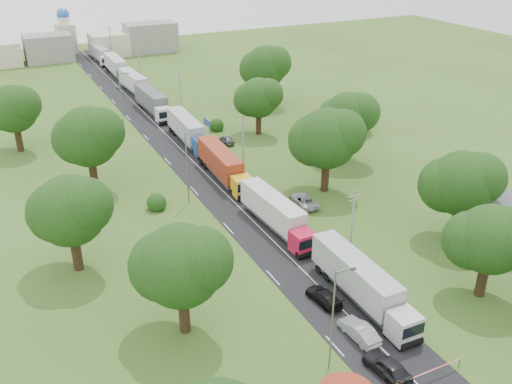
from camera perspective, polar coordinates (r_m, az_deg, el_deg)
ground at (r=67.82m, az=2.06°, el=-5.25°), size 260.00×260.00×0.00m
road at (r=83.90m, az=-4.37°, el=1.12°), size 8.00×200.00×0.04m
boom_barrier at (r=50.40m, az=14.77°, el=-17.87°), size 9.22×0.35×1.18m
info_sign at (r=97.51m, az=-4.93°, el=6.61°), size 0.12×3.10×4.10m
pole_1 at (r=62.96m, az=9.57°, el=-3.35°), size 1.60×0.24×9.00m
pole_2 at (r=84.92m, az=-1.28°, el=4.93°), size 1.60×0.24×9.00m
pole_3 at (r=109.67m, az=-7.56°, el=9.60°), size 1.60×0.24×9.00m
pole_4 at (r=135.69m, az=-11.57°, el=12.45°), size 1.60×0.24×9.00m
pole_5 at (r=162.37m, az=-14.32°, el=14.35°), size 1.60×0.24×9.00m
lamp_0 at (r=48.31m, az=7.84°, el=-12.05°), size 2.03×0.22×10.00m
lamp_1 at (r=75.69m, az=-6.83°, el=2.76°), size 2.03×0.22×10.00m
lamp_2 at (r=107.58m, az=-13.29°, el=9.29°), size 2.03×0.22×10.00m
tree_2 at (r=60.42m, az=22.29°, el=-4.35°), size 8.00×8.00×10.10m
tree_3 at (r=70.11m, az=19.87°, el=0.87°), size 8.80×8.80×11.07m
tree_4 at (r=78.36m, az=7.07°, el=5.38°), size 9.60×9.60×12.05m
tree_5 at (r=89.61m, az=9.17°, el=7.47°), size 8.80×8.80×11.07m
tree_6 at (r=100.28m, az=0.23°, el=9.41°), size 8.00×8.00×10.10m
tree_7 at (r=116.84m, az=0.93°, el=12.43°), size 9.60×9.60×12.05m
tree_10 at (r=51.29m, az=-7.58°, el=-7.23°), size 8.80×8.80×11.07m
tree_11 at (r=62.94m, az=-18.16°, el=-1.75°), size 8.80×8.80×11.07m
tree_12 at (r=81.73m, az=-16.45°, el=5.37°), size 9.60×9.60×12.05m
tree_13 at (r=100.17m, az=-23.15°, el=7.68°), size 8.80×8.80×11.07m
house_cream at (r=104.32m, az=8.99°, el=8.05°), size 10.08×10.08×5.80m
distant_town at (r=166.51m, az=-16.33°, el=13.97°), size 52.00×8.00×8.00m
church at (r=173.22m, az=-18.51°, el=14.76°), size 5.00×5.00×12.30m
truck_0 at (r=58.23m, az=10.49°, el=-8.88°), size 2.73×15.41×4.27m
truck_1 at (r=69.92m, az=2.04°, el=-2.17°), size 3.17×14.90×4.12m
truck_2 at (r=83.50m, az=-3.33°, el=2.74°), size 3.18×15.60×4.31m
truck_3 at (r=97.93m, az=-6.85°, el=6.18°), size 3.08×15.77×4.36m
truck_4 at (r=114.42m, az=-10.30°, el=8.85°), size 3.15×15.74×4.35m
truck_5 at (r=128.76m, az=-12.07°, el=10.58°), size 3.40×15.47×4.27m
truck_6 at (r=144.67m, az=-13.78°, el=12.09°), size 2.81×15.76×4.37m
truck_7 at (r=160.64m, az=-15.34°, el=13.17°), size 3.14×14.27×3.94m
car_lane_front at (r=51.47m, az=12.99°, el=-16.65°), size 2.45×4.94×1.62m
car_lane_mid at (r=54.59m, az=10.27°, el=-13.52°), size 1.86×4.71×1.52m
car_lane_rear at (r=58.48m, az=6.81°, el=-10.35°), size 2.31×4.72×1.32m
car_verge_near at (r=76.50m, az=4.80°, el=-0.86°), size 2.93×5.52×1.48m
car_verge_far at (r=97.67m, az=-2.94°, el=5.24°), size 1.59×3.90×1.33m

